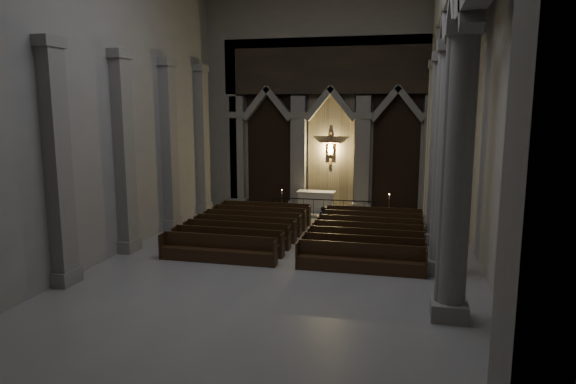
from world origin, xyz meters
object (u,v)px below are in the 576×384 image
at_px(altar_rail, 323,205).
at_px(pews, 305,236).
at_px(worshipper, 323,220).
at_px(altar, 316,201).
at_px(candle_stand_right, 389,215).
at_px(candle_stand_left, 282,208).

xyz_separation_m(altar_rail, pews, (0.00, -5.02, -0.37)).
distance_m(altar_rail, worshipper, 2.99).
bearing_deg(altar, altar_rail, -65.57).
distance_m(candle_stand_right, pews, 5.80).
xyz_separation_m(candle_stand_left, candle_stand_right, (5.74, -0.74, 0.03)).
height_order(altar, candle_stand_right, candle_stand_right).
relative_size(altar_rail, candle_stand_right, 3.58).
bearing_deg(worshipper, pews, -103.46).
bearing_deg(altar, worshipper, -75.94).
xyz_separation_m(altar, altar_rail, (0.62, -1.37, 0.02)).
distance_m(candle_stand_left, worshipper, 4.40).
bearing_deg(worshipper, altar, 103.17).
distance_m(altar, candle_stand_right, 4.37).
bearing_deg(pews, altar, 95.57).
height_order(candle_stand_left, worshipper, candle_stand_left).
bearing_deg(altar_rail, candle_stand_left, 169.89).
height_order(altar_rail, worshipper, worshipper).
xyz_separation_m(altar_rail, candle_stand_right, (3.40, -0.32, -0.29)).
bearing_deg(candle_stand_right, candle_stand_left, 172.63).
distance_m(altar, pews, 6.43).
height_order(candle_stand_left, pews, candle_stand_left).
height_order(pews, worshipper, worshipper).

